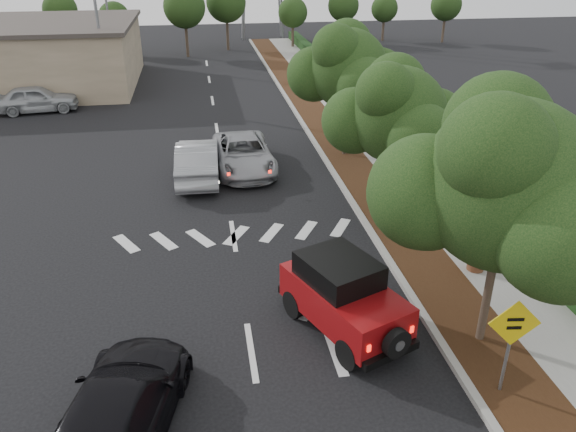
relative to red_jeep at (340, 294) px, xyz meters
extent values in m
plane|color=black|center=(-2.32, -0.64, -0.98)|extent=(120.00, 120.00, 0.00)
cube|color=#9E9B93|center=(2.28, 11.36, -0.91)|extent=(0.20, 70.00, 0.15)
cube|color=black|center=(3.28, 11.36, -0.92)|extent=(1.80, 70.00, 0.12)
cube|color=gray|center=(5.18, 11.36, -0.92)|extent=(2.00, 70.00, 0.12)
cube|color=black|center=(6.58, 11.36, -0.58)|extent=(0.80, 70.00, 0.80)
cylinder|color=black|center=(-1.05, 0.63, -0.61)|extent=(0.53, 0.78, 0.74)
cylinder|color=black|center=(0.28, 1.19, -0.61)|extent=(0.53, 0.78, 0.74)
cylinder|color=black|center=(-0.14, -1.52, -0.61)|extent=(0.53, 0.78, 0.74)
cylinder|color=black|center=(1.19, -0.96, -0.61)|extent=(0.53, 0.78, 0.74)
cube|color=maroon|center=(0.07, -0.17, -0.10)|extent=(2.87, 3.81, 0.93)
cube|color=black|center=(-0.04, 0.09, 0.66)|extent=(2.15, 2.33, 0.59)
cube|color=maroon|center=(-0.44, 1.04, -0.18)|extent=(1.73, 1.46, 0.76)
cube|color=black|center=(0.77, -1.81, -0.52)|extent=(1.52, 0.77, 0.20)
cylinder|color=black|center=(0.82, -1.93, -0.10)|extent=(0.73, 0.46, 0.70)
cube|color=#FF190C|center=(0.16, -2.01, -0.10)|extent=(0.10, 0.07, 0.17)
cube|color=#FF190C|center=(1.33, -1.52, -0.10)|extent=(0.10, 0.07, 0.17)
imported|color=#999BA1|center=(-1.41, 11.41, -0.27)|extent=(2.58, 5.21, 1.42)
imported|color=black|center=(-5.12, -2.88, -0.26)|extent=(3.15, 5.30, 1.44)
imported|color=#97989E|center=(-3.36, 10.75, -0.19)|extent=(1.83, 4.85, 1.58)
imported|color=#A4A8AC|center=(-12.36, 22.36, -0.21)|extent=(4.70, 2.35, 1.54)
cylinder|color=slate|center=(2.89, -2.88, 0.21)|extent=(0.08, 0.08, 2.14)
cube|color=yellow|center=(2.89, -2.91, 0.93)|extent=(1.09, 0.17, 1.10)
cube|color=black|center=(2.89, -2.93, 1.03)|extent=(0.35, 0.06, 0.08)
cube|color=black|center=(2.89, -2.93, 0.82)|extent=(0.30, 0.05, 0.08)
cylinder|color=brown|center=(4.62, 1.88, -0.63)|extent=(0.55, 0.55, 0.50)
sphere|color=black|center=(4.62, 1.88, -0.16)|extent=(0.62, 0.62, 0.62)
imported|color=black|center=(4.62, 1.88, -0.09)|extent=(0.58, 0.52, 0.59)
camera|label=1|loc=(-3.14, -11.34, 7.91)|focal=35.00mm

